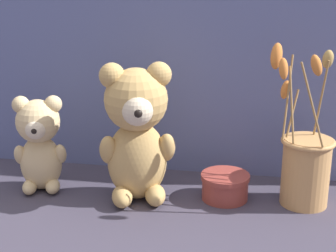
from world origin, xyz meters
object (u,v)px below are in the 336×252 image
Objects in this scene: teddy_bear_large at (137,130)px; flower_vase at (305,163)px; teddy_bear_medium at (40,142)px; decorative_tin_tall at (225,186)px.

flower_vase reaches higher than teddy_bear_large.
teddy_bear_large is 1.38× the size of teddy_bear_medium.
teddy_bear_large reaches higher than teddy_bear_medium.
teddy_bear_medium is 0.64× the size of flower_vase.
teddy_bear_large is 0.23m from teddy_bear_medium.
flower_vase is at bearing 2.43° from teddy_bear_medium.
flower_vase is at bearing 1.91° from decorative_tin_tall.
flower_vase is (0.58, 0.02, -0.02)m from teddy_bear_medium.
teddy_bear_medium is 2.06× the size of decorative_tin_tall.
teddy_bear_large is at bearing -170.71° from decorative_tin_tall.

